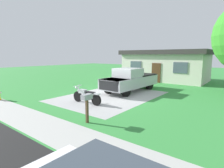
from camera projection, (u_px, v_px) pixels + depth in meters
name	position (u px, v px, depth m)	size (l,w,h in m)	color
ground_plane	(111.00, 96.00, 12.92)	(80.00, 80.00, 0.00)	#33863B
driveway_pad	(111.00, 96.00, 12.92)	(5.56, 7.92, 0.01)	#A3A3A3
sidewalk_strip	(30.00, 119.00, 8.22)	(36.00, 1.80, 0.01)	#ABABA6
motorcycle	(86.00, 96.00, 10.90)	(2.21, 0.70, 1.09)	black
pickup_truck	(131.00, 80.00, 14.64)	(2.20, 5.69, 1.90)	black
mailbox	(87.00, 101.00, 7.68)	(0.26, 0.48, 1.26)	#4C3823
neighbor_house	(165.00, 65.00, 21.22)	(9.60, 5.60, 3.50)	beige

